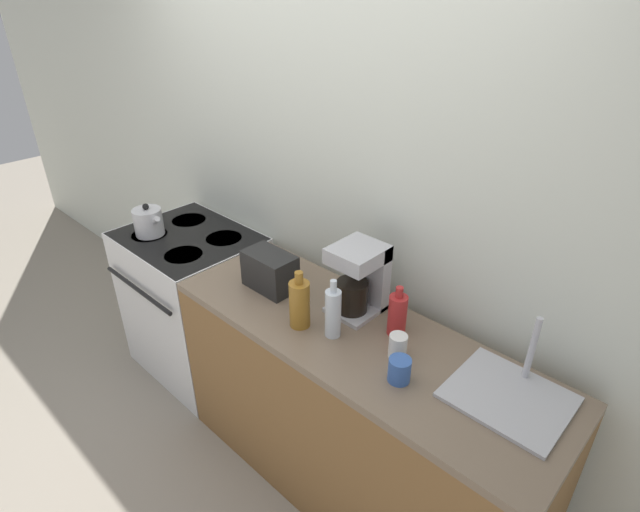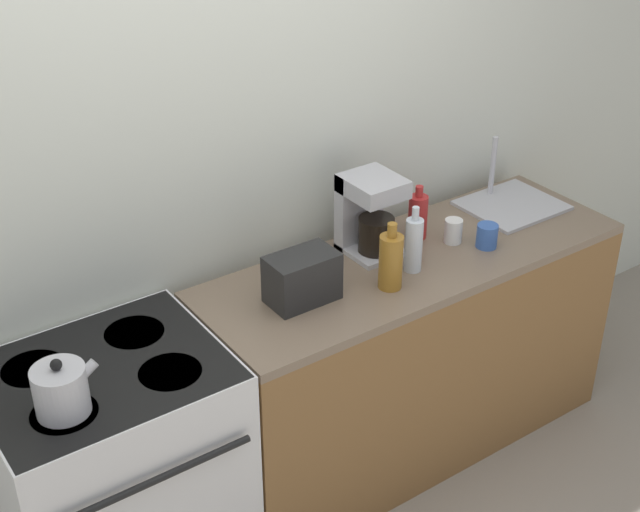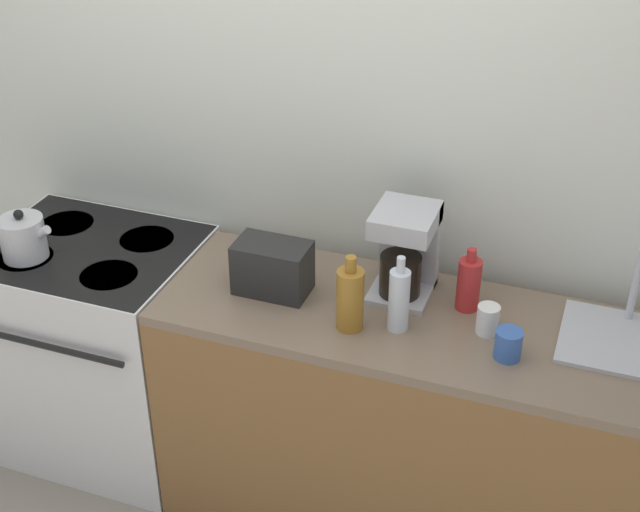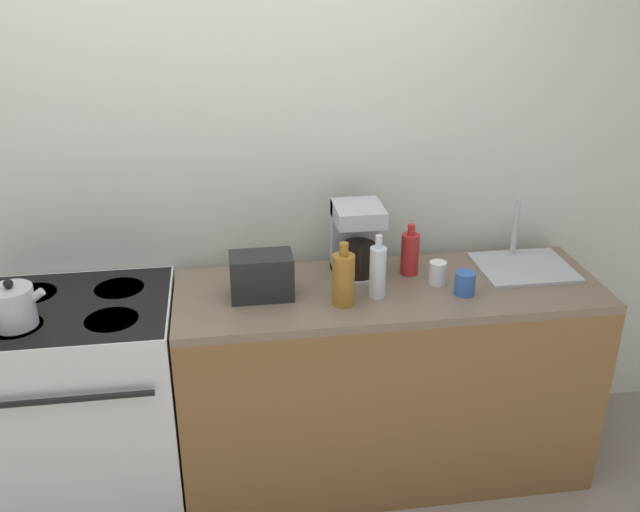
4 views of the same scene
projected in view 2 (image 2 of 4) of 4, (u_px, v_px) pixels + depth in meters
The scene contains 12 objects.
wall_back at pixel (217, 176), 3.26m from camera, with size 8.00×0.05×2.60m.
stove at pixel (118, 475), 3.08m from camera, with size 0.78×0.68×0.93m.
counter_block at pixel (408, 353), 3.72m from camera, with size 1.78×0.60×0.93m.
kettle at pixel (61, 390), 2.64m from camera, with size 0.21×0.16×0.19m.
toaster at pixel (302, 278), 3.17m from camera, with size 0.25×0.15×0.18m.
coffee_maker at pixel (369, 212), 3.45m from camera, with size 0.20×0.23×0.32m.
sink_tray at pixel (510, 203), 3.85m from camera, with size 0.40×0.35×0.28m.
bottle_amber at pixel (391, 261), 3.24m from camera, with size 0.09×0.09×0.26m.
bottle_red at pixel (418, 216), 3.58m from camera, with size 0.08×0.08×0.23m.
bottle_clear at pixel (414, 244), 3.34m from camera, with size 0.07×0.07×0.27m.
cup_white at pixel (453, 231), 3.56m from camera, with size 0.07×0.07×0.10m.
cup_blue at pixel (487, 236), 3.53m from camera, with size 0.08×0.08×0.10m.
Camera 2 is at (-1.40, -1.96, 2.67)m, focal length 50.00 mm.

